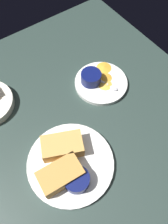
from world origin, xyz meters
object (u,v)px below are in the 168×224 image
(spoon_by_dark_ramekin, at_px, (74,162))
(plate_chips_companion, at_px, (101,83))
(sandwich_half_near, at_px, (62,146))
(ramekin_dark_sauce, at_px, (77,180))
(sandwich_half_far, at_px, (60,175))
(spoon_by_gravy_ramekin, at_px, (111,87))
(plate_sandwich_main, at_px, (71,163))
(ramekin_light_gravy, at_px, (91,77))

(spoon_by_dark_ramekin, height_order, plate_chips_companion, spoon_by_dark_ramekin)
(sandwich_half_near, xyz_separation_m, ramekin_dark_sauce, (-0.02, -0.11, -0.00))
(spoon_by_dark_ramekin, bearing_deg, plate_chips_companion, 37.64)
(sandwich_half_near, distance_m, sandwich_half_far, 0.09)
(ramekin_dark_sauce, height_order, spoon_by_gravy_ramekin, ramekin_dark_sauce)
(ramekin_dark_sauce, bearing_deg, plate_sandwich_main, 74.46)
(sandwich_half_near, bearing_deg, sandwich_half_far, -126.54)
(sandwich_half_far, distance_m, ramekin_dark_sauce, 0.05)
(ramekin_light_gravy, bearing_deg, plate_chips_companion, -39.81)
(ramekin_dark_sauce, bearing_deg, spoon_by_gravy_ramekin, 35.01)
(sandwich_half_near, relative_size, ramekin_light_gravy, 1.93)
(sandwich_half_near, xyz_separation_m, spoon_by_gravy_ramekin, (0.28, 0.10, -0.02))
(sandwich_half_near, distance_m, spoon_by_gravy_ramekin, 0.30)
(plate_sandwich_main, bearing_deg, sandwich_half_near, 83.46)
(sandwich_half_far, relative_size, spoon_by_dark_ramekin, 1.46)
(spoon_by_gravy_ramekin, bearing_deg, ramekin_dark_sauce, -144.99)
(ramekin_dark_sauce, distance_m, plate_chips_companion, 0.39)
(sandwich_half_near, distance_m, plate_chips_companion, 0.31)
(sandwich_half_far, height_order, ramekin_light_gravy, sandwich_half_far)
(sandwich_half_near, bearing_deg, ramekin_light_gravy, 35.53)
(sandwich_half_near, bearing_deg, spoon_by_gravy_ramekin, 19.87)
(spoon_by_gravy_ramekin, bearing_deg, sandwich_half_near, -160.13)
(plate_sandwich_main, relative_size, spoon_by_dark_ramekin, 2.94)
(sandwich_half_far, distance_m, plate_chips_companion, 0.39)
(sandwich_half_far, bearing_deg, sandwich_half_near, 53.46)
(plate_sandwich_main, xyz_separation_m, sandwich_half_far, (-0.05, -0.02, 0.03))
(sandwich_half_near, distance_m, ramekin_light_gravy, 0.29)
(sandwich_half_near, distance_m, spoon_by_dark_ramekin, 0.06)
(plate_sandwich_main, distance_m, sandwich_half_far, 0.06)
(ramekin_dark_sauce, height_order, ramekin_light_gravy, ramekin_light_gravy)
(ramekin_dark_sauce, bearing_deg, ramekin_light_gravy, 47.22)
(plate_chips_companion, bearing_deg, spoon_by_gravy_ramekin, -71.55)
(plate_sandwich_main, relative_size, ramekin_light_gravy, 3.58)
(plate_sandwich_main, bearing_deg, spoon_by_dark_ramekin, -31.09)
(plate_sandwich_main, bearing_deg, ramekin_dark_sauce, -105.54)
(sandwich_half_near, relative_size, spoon_by_dark_ramekin, 1.59)
(sandwich_half_near, xyz_separation_m, spoon_by_dark_ramekin, (0.01, -0.06, -0.02))
(sandwich_half_far, height_order, ramekin_dark_sauce, sandwich_half_far)
(plate_sandwich_main, height_order, plate_chips_companion, same)
(plate_sandwich_main, relative_size, sandwich_half_near, 1.85)
(sandwich_half_far, bearing_deg, ramekin_light_gravy, 39.74)
(sandwich_half_far, distance_m, spoon_by_dark_ramekin, 0.06)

